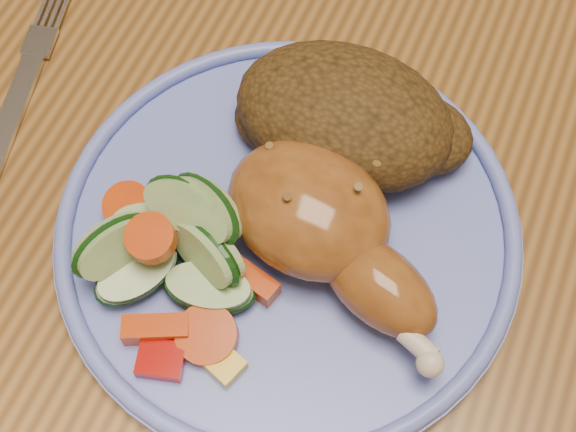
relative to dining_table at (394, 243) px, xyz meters
The scene contains 7 objects.
dining_table is the anchor object (origin of this frame).
plate 0.12m from the dining_table, 132.07° to the right, with size 0.27×0.27×0.01m, color #6373D3.
plate_rim 0.13m from the dining_table, 132.07° to the right, with size 0.27×0.27×0.01m, color #6373D3.
chicken_leg 0.14m from the dining_table, 116.66° to the right, with size 0.15×0.11×0.05m.
rice_pilaf 0.13m from the dining_table, 169.24° to the left, with size 0.14×0.10×0.06m.
vegetable_pile 0.19m from the dining_table, 134.15° to the right, with size 0.12×0.12×0.06m.
fork 0.27m from the dining_table, behind, with size 0.06×0.17×0.00m.
Camera 1 is at (0.02, -0.25, 1.18)m, focal length 50.00 mm.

